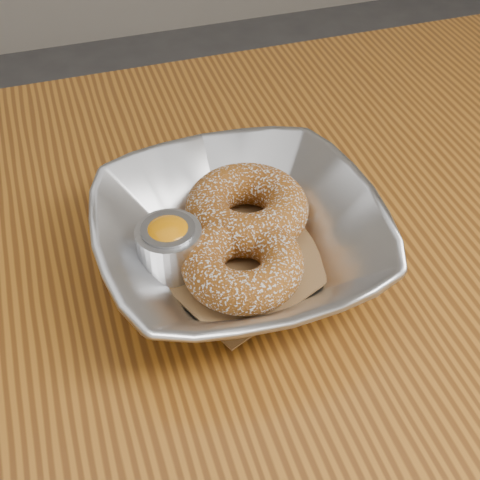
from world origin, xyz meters
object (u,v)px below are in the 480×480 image
object	(u,v)px
table	(155,376)
ramekin	(169,245)
donut_front	(243,264)
serving_bowl	(240,240)
donut_back	(247,208)

from	to	relation	value
table	ramekin	size ratio (longest dim) A/B	21.28
table	donut_front	distance (m)	0.15
table	ramekin	distance (m)	0.14
serving_bowl	ramekin	bearing A→B (deg)	171.24
serving_bowl	donut_back	size ratio (longest dim) A/B	2.21
table	serving_bowl	bearing A→B (deg)	14.55
donut_front	ramekin	world-z (taller)	ramekin
donut_back	donut_front	bearing A→B (deg)	-111.23
donut_back	table	bearing A→B (deg)	-150.88
serving_bowl	donut_front	xyz separation A→B (m)	(-0.01, -0.03, -0.00)
serving_bowl	donut_back	xyz separation A→B (m)	(0.02, 0.04, -0.00)
donut_front	ramekin	xyz separation A→B (m)	(-0.05, 0.04, 0.00)
serving_bowl	donut_back	bearing A→B (deg)	63.66
donut_back	donut_front	xyz separation A→B (m)	(-0.02, -0.06, -0.00)
table	donut_back	xyz separation A→B (m)	(0.11, 0.06, 0.13)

